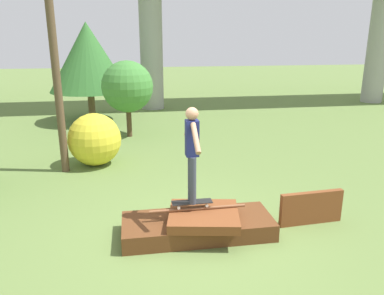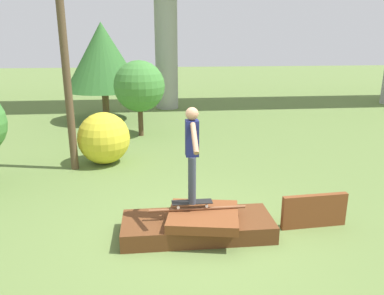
{
  "view_description": "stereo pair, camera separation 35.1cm",
  "coord_description": "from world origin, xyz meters",
  "px_view_note": "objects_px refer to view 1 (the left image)",
  "views": [
    {
      "loc": [
        -1.09,
        -6.01,
        3.47
      ],
      "look_at": [
        -0.09,
        0.07,
        1.64
      ],
      "focal_mm": 35.0,
      "sensor_mm": 36.0,
      "label": 1
    },
    {
      "loc": [
        -0.75,
        -6.06,
        3.47
      ],
      "look_at": [
        -0.09,
        0.07,
        1.64
      ],
      "focal_mm": 35.0,
      "sensor_mm": 36.0,
      "label": 2
    }
  ],
  "objects_px": {
    "skater": "(192,148)",
    "tree_behind_left": "(88,57)",
    "tree_behind_right": "(127,87)",
    "bush_yellow_flowering": "(95,140)",
    "utility_pole": "(52,32)",
    "skateboard": "(192,202)"
  },
  "relations": [
    {
      "from": "skater",
      "to": "tree_behind_left",
      "type": "height_order",
      "value": "tree_behind_left"
    },
    {
      "from": "tree_behind_right",
      "to": "bush_yellow_flowering",
      "type": "xyz_separation_m",
      "value": [
        -0.95,
        -3.02,
        -1.06
      ]
    },
    {
      "from": "skater",
      "to": "tree_behind_left",
      "type": "distance_m",
      "value": 10.51
    },
    {
      "from": "skater",
      "to": "utility_pole",
      "type": "relative_size",
      "value": 0.25
    },
    {
      "from": "tree_behind_left",
      "to": "utility_pole",
      "type": "bearing_deg",
      "value": -91.45
    },
    {
      "from": "tree_behind_left",
      "to": "skateboard",
      "type": "bearing_deg",
      "value": -75.3
    },
    {
      "from": "skater",
      "to": "utility_pole",
      "type": "distance_m",
      "value": 5.13
    },
    {
      "from": "utility_pole",
      "to": "skater",
      "type": "bearing_deg",
      "value": -53.66
    },
    {
      "from": "utility_pole",
      "to": "tree_behind_left",
      "type": "xyz_separation_m",
      "value": [
        0.16,
        6.29,
        -0.91
      ]
    },
    {
      "from": "utility_pole",
      "to": "tree_behind_left",
      "type": "height_order",
      "value": "utility_pole"
    },
    {
      "from": "utility_pole",
      "to": "tree_behind_right",
      "type": "height_order",
      "value": "utility_pole"
    },
    {
      "from": "tree_behind_left",
      "to": "tree_behind_right",
      "type": "height_order",
      "value": "tree_behind_left"
    },
    {
      "from": "skater",
      "to": "bush_yellow_flowering",
      "type": "distance_m",
      "value": 4.8
    },
    {
      "from": "bush_yellow_flowering",
      "to": "tree_behind_right",
      "type": "bearing_deg",
      "value": 72.56
    },
    {
      "from": "tree_behind_right",
      "to": "bush_yellow_flowering",
      "type": "relative_size",
      "value": 1.85
    },
    {
      "from": "skater",
      "to": "tree_behind_right",
      "type": "relative_size",
      "value": 0.63
    },
    {
      "from": "skater",
      "to": "tree_behind_left",
      "type": "bearing_deg",
      "value": 104.7
    },
    {
      "from": "bush_yellow_flowering",
      "to": "tree_behind_left",
      "type": "bearing_deg",
      "value": 95.91
    },
    {
      "from": "skateboard",
      "to": "tree_behind_left",
      "type": "relative_size",
      "value": 0.18
    },
    {
      "from": "skateboard",
      "to": "bush_yellow_flowering",
      "type": "xyz_separation_m",
      "value": [
        -2.05,
        4.25,
        0.12
      ]
    },
    {
      "from": "utility_pole",
      "to": "tree_behind_left",
      "type": "relative_size",
      "value": 1.7
    },
    {
      "from": "skateboard",
      "to": "utility_pole",
      "type": "relative_size",
      "value": 0.11
    }
  ]
}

